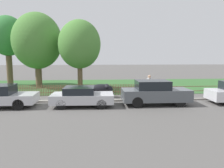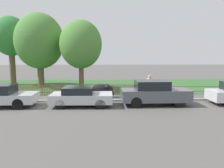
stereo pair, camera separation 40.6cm
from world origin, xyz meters
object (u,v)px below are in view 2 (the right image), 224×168
parked_car_navy_estate (81,96)px  covered_motorcycle (102,89)px  parked_car_red_compact (154,93)px  tree_nearest_kerb (11,37)px  tree_mid_park (81,45)px  tree_behind_motorcycle (39,41)px  pedestrian_near_fence (149,85)px

parked_car_navy_estate → covered_motorcycle: parked_car_navy_estate is taller
parked_car_red_compact → tree_nearest_kerb: (-12.89, 10.46, 4.31)m
parked_car_navy_estate → tree_mid_park: bearing=96.4°
parked_car_navy_estate → parked_car_red_compact: 4.64m
parked_car_navy_estate → tree_mid_park: tree_mid_park is taller
tree_nearest_kerb → covered_motorcycle: bearing=-39.2°
tree_mid_park → parked_car_red_compact: bearing=-50.6°
parked_car_red_compact → covered_motorcycle: (-3.33, 2.66, -0.17)m
parked_car_navy_estate → tree_nearest_kerb: (-8.26, 10.54, 4.47)m
parked_car_navy_estate → tree_behind_motorcycle: 10.37m
tree_behind_motorcycle → tree_mid_park: tree_behind_motorcycle is taller
covered_motorcycle → tree_behind_motorcycle: 9.11m
parked_car_navy_estate → tree_behind_motorcycle: tree_behind_motorcycle is taller
tree_behind_motorcycle → pedestrian_near_fence: 11.89m
parked_car_red_compact → pedestrian_near_fence: 2.09m
parked_car_red_compact → parked_car_navy_estate: bearing=-179.1°
covered_motorcycle → pedestrian_near_fence: pedestrian_near_fence is taller
tree_mid_park → pedestrian_near_fence: (5.31, -4.22, -3.13)m
parked_car_navy_estate → tree_mid_park: (-0.53, 6.38, 3.48)m
tree_mid_park → pedestrian_near_fence: size_ratio=3.63×
parked_car_navy_estate → pedestrian_near_fence: bearing=26.0°
tree_nearest_kerb → tree_behind_motorcycle: (3.55, -2.15, -0.59)m
tree_behind_motorcycle → parked_car_red_compact: bearing=-41.7°
tree_nearest_kerb → parked_car_red_compact: bearing=-39.1°
parked_car_navy_estate → covered_motorcycle: (1.30, 2.75, -0.00)m
parked_car_red_compact → covered_motorcycle: parked_car_red_compact is taller
parked_car_navy_estate → tree_nearest_kerb: tree_nearest_kerb is taller
tree_behind_motorcycle → pedestrian_near_fence: (9.49, -6.23, -3.53)m
tree_behind_motorcycle → parked_car_navy_estate: bearing=-60.7°
parked_car_red_compact → pedestrian_near_fence: size_ratio=2.46×
parked_car_navy_estate → tree_behind_motorcycle: bearing=120.9°
pedestrian_near_fence → parked_car_red_compact: bearing=80.4°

